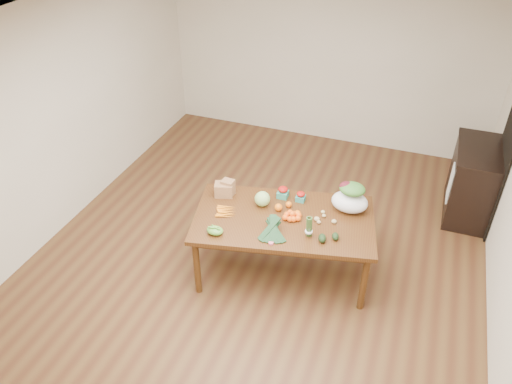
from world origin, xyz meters
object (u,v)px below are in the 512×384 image
(salad_bag, at_px, (350,199))
(kale_bunch, at_px, (272,231))
(dining_table, at_px, (283,245))
(asparagus_bundle, at_px, (309,227))
(cabinet, at_px, (471,181))
(paper_bag, at_px, (224,188))
(cabbage, at_px, (262,199))
(mandarin_cluster, at_px, (292,215))

(salad_bag, bearing_deg, kale_bunch, -131.43)
(dining_table, xyz_separation_m, asparagus_bundle, (0.32, -0.20, 0.50))
(cabinet, bearing_deg, asparagus_bundle, -127.31)
(dining_table, distance_m, paper_bag, 0.90)
(dining_table, distance_m, cabbage, 0.56)
(paper_bag, xyz_separation_m, cabbage, (0.46, -0.03, -0.01))
(dining_table, xyz_separation_m, paper_bag, (-0.75, 0.16, 0.47))
(cabbage, distance_m, mandarin_cluster, 0.39)
(cabbage, bearing_deg, dining_table, -24.44)
(kale_bunch, xyz_separation_m, asparagus_bundle, (0.34, 0.14, 0.05))
(kale_bunch, bearing_deg, asparagus_bundle, 10.24)
(dining_table, relative_size, paper_bag, 7.11)
(cabbage, distance_m, salad_bag, 0.93)
(kale_bunch, relative_size, salad_bag, 1.03)
(salad_bag, bearing_deg, paper_bag, -171.36)
(mandarin_cluster, bearing_deg, kale_bunch, -105.95)
(paper_bag, relative_size, kale_bunch, 0.66)
(cabbage, bearing_deg, kale_bunch, -60.19)
(dining_table, xyz_separation_m, cabinet, (1.90, 1.87, 0.10))
(mandarin_cluster, distance_m, asparagus_bundle, 0.33)
(dining_table, bearing_deg, cabbage, 143.27)
(dining_table, xyz_separation_m, salad_bag, (0.61, 0.37, 0.53))
(cabinet, distance_m, paper_bag, 3.17)
(dining_table, distance_m, mandarin_cluster, 0.43)
(mandarin_cluster, relative_size, salad_bag, 0.46)
(paper_bag, relative_size, salad_bag, 0.68)
(cabinet, bearing_deg, mandarin_cluster, -134.33)
(paper_bag, distance_m, cabbage, 0.46)
(mandarin_cluster, height_order, salad_bag, salad_bag)
(mandarin_cluster, height_order, kale_bunch, kale_bunch)
(dining_table, relative_size, kale_bunch, 4.69)
(cabbage, bearing_deg, salad_bag, 14.75)
(dining_table, distance_m, salad_bag, 0.88)
(dining_table, height_order, asparagus_bundle, asparagus_bundle)
(mandarin_cluster, bearing_deg, asparagus_bundle, -42.50)
(cabbage, xyz_separation_m, mandarin_cluster, (0.37, -0.12, -0.03))
(asparagus_bundle, bearing_deg, dining_table, 135.29)
(mandarin_cluster, relative_size, kale_bunch, 0.45)
(dining_table, relative_size, mandarin_cluster, 10.41)
(dining_table, height_order, salad_bag, salad_bag)
(cabinet, relative_size, asparagus_bundle, 4.08)
(cabinet, relative_size, cabbage, 6.09)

